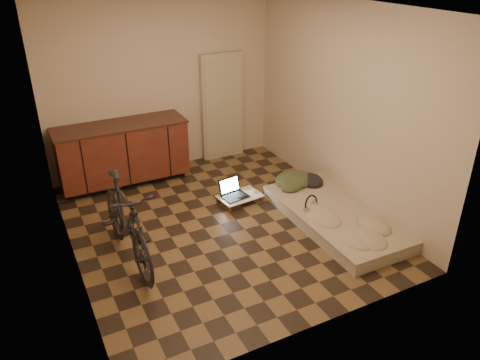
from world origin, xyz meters
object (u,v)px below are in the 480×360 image
futon (335,217)px  lap_desk (240,196)px  laptop (233,192)px  bicycle (126,218)px

futon → lap_desk: 1.32m
futon → laptop: 1.40m
futon → lap_desk: (-0.82, 1.03, -0.00)m
bicycle → laptop: (1.60, 0.65, -0.39)m
bicycle → futon: bicycle is taller
lap_desk → laptop: (-0.08, 0.04, 0.06)m
lap_desk → laptop: laptop is taller
lap_desk → laptop: 0.11m
bicycle → laptop: 1.77m
bicycle → futon: (2.50, -0.42, -0.45)m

